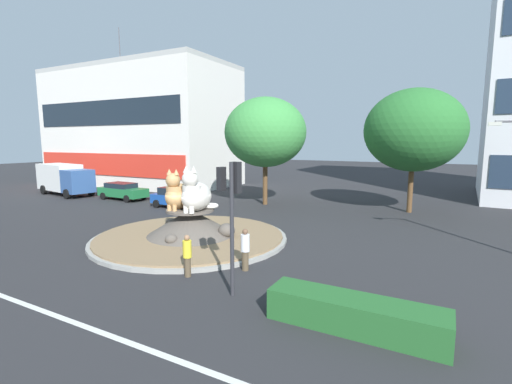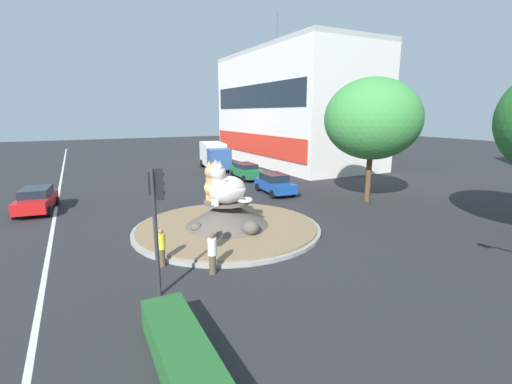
{
  "view_description": "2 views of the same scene",
  "coord_description": "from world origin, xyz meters",
  "px_view_note": "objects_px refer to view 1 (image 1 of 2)",
  "views": [
    {
      "loc": [
        11.99,
        -14.88,
        5.25
      ],
      "look_at": [
        2.75,
        2.31,
        2.48
      ],
      "focal_mm": 25.2,
      "sensor_mm": 36.0,
      "label": 1
    },
    {
      "loc": [
        17.65,
        -7.11,
        6.35
      ],
      "look_at": [
        1.87,
        0.84,
        2.44
      ],
      "focal_mm": 25.03,
      "sensor_mm": 36.0,
      "label": 2
    }
  ],
  "objects_px": {
    "traffic_light_mast": "(232,198)",
    "delivery_box_truck": "(64,178)",
    "hatchback_near_shophouse": "(123,191)",
    "pedestrian_yellow_shirt": "(187,255)",
    "second_tree_near_tower": "(414,130)",
    "pedestrian_white_shirt": "(245,249)",
    "cat_statue_calico": "(178,194)",
    "broadleaf_tree_behind_island": "(265,132)",
    "parked_car_right": "(177,197)",
    "cat_statue_white": "(195,195)",
    "shophouse_block": "(141,127)"
  },
  "relations": [
    {
      "from": "cat_statue_white",
      "to": "pedestrian_white_shirt",
      "type": "relative_size",
      "value": 1.41
    },
    {
      "from": "broadleaf_tree_behind_island",
      "to": "delivery_box_truck",
      "type": "height_order",
      "value": "broadleaf_tree_behind_island"
    },
    {
      "from": "pedestrian_yellow_shirt",
      "to": "second_tree_near_tower",
      "type": "bearing_deg",
      "value": -133.85
    },
    {
      "from": "traffic_light_mast",
      "to": "parked_car_right",
      "type": "relative_size",
      "value": 1.02
    },
    {
      "from": "traffic_light_mast",
      "to": "second_tree_near_tower",
      "type": "xyz_separation_m",
      "value": [
        3.93,
        18.48,
        2.66
      ]
    },
    {
      "from": "traffic_light_mast",
      "to": "shophouse_block",
      "type": "bearing_deg",
      "value": 59.34
    },
    {
      "from": "cat_statue_white",
      "to": "broadleaf_tree_behind_island",
      "type": "relative_size",
      "value": 0.28
    },
    {
      "from": "pedestrian_white_shirt",
      "to": "second_tree_near_tower",
      "type": "bearing_deg",
      "value": -99.09
    },
    {
      "from": "cat_statue_calico",
      "to": "cat_statue_white",
      "type": "distance_m",
      "value": 1.2
    },
    {
      "from": "pedestrian_yellow_shirt",
      "to": "hatchback_near_shophouse",
      "type": "bearing_deg",
      "value": -59.45
    },
    {
      "from": "broadleaf_tree_behind_island",
      "to": "delivery_box_truck",
      "type": "bearing_deg",
      "value": -167.1
    },
    {
      "from": "second_tree_near_tower",
      "to": "cat_statue_calico",
      "type": "bearing_deg",
      "value": -126.21
    },
    {
      "from": "delivery_box_truck",
      "to": "second_tree_near_tower",
      "type": "bearing_deg",
      "value": 21.01
    },
    {
      "from": "delivery_box_truck",
      "to": "cat_statue_calico",
      "type": "bearing_deg",
      "value": -10.69
    },
    {
      "from": "hatchback_near_shophouse",
      "to": "pedestrian_yellow_shirt",
      "type": "bearing_deg",
      "value": -32.52
    },
    {
      "from": "cat_statue_white",
      "to": "second_tree_near_tower",
      "type": "bearing_deg",
      "value": 142.11
    },
    {
      "from": "traffic_light_mast",
      "to": "shophouse_block",
      "type": "height_order",
      "value": "shophouse_block"
    },
    {
      "from": "shophouse_block",
      "to": "hatchback_near_shophouse",
      "type": "height_order",
      "value": "shophouse_block"
    },
    {
      "from": "broadleaf_tree_behind_island",
      "to": "hatchback_near_shophouse",
      "type": "relative_size",
      "value": 1.81
    },
    {
      "from": "shophouse_block",
      "to": "second_tree_near_tower",
      "type": "distance_m",
      "value": 31.69
    },
    {
      "from": "cat_statue_calico",
      "to": "shophouse_block",
      "type": "relative_size",
      "value": 0.1
    },
    {
      "from": "traffic_light_mast",
      "to": "delivery_box_truck",
      "type": "relative_size",
      "value": 0.61
    },
    {
      "from": "cat_statue_calico",
      "to": "pedestrian_white_shirt",
      "type": "bearing_deg",
      "value": 57.35
    },
    {
      "from": "second_tree_near_tower",
      "to": "pedestrian_white_shirt",
      "type": "bearing_deg",
      "value": -106.04
    },
    {
      "from": "cat_statue_calico",
      "to": "pedestrian_yellow_shirt",
      "type": "distance_m",
      "value": 5.8
    },
    {
      "from": "cat_statue_calico",
      "to": "hatchback_near_shophouse",
      "type": "xyz_separation_m",
      "value": [
        -13.26,
        7.95,
        -1.65
      ]
    },
    {
      "from": "shophouse_block",
      "to": "second_tree_near_tower",
      "type": "xyz_separation_m",
      "value": [
        31.38,
        -4.3,
        -0.94
      ]
    },
    {
      "from": "traffic_light_mast",
      "to": "broadleaf_tree_behind_island",
      "type": "bearing_deg",
      "value": 32.24
    },
    {
      "from": "hatchback_near_shophouse",
      "to": "shophouse_block",
      "type": "bearing_deg",
      "value": 130.23
    },
    {
      "from": "broadleaf_tree_behind_island",
      "to": "second_tree_near_tower",
      "type": "distance_m",
      "value": 11.17
    },
    {
      "from": "second_tree_near_tower",
      "to": "pedestrian_white_shirt",
      "type": "relative_size",
      "value": 5.17
    },
    {
      "from": "broadleaf_tree_behind_island",
      "to": "delivery_box_truck",
      "type": "distance_m",
      "value": 20.73
    },
    {
      "from": "cat_statue_calico",
      "to": "cat_statue_white",
      "type": "height_order",
      "value": "cat_statue_white"
    },
    {
      "from": "pedestrian_yellow_shirt",
      "to": "traffic_light_mast",
      "type": "bearing_deg",
      "value": 142.96
    },
    {
      "from": "cat_statue_calico",
      "to": "cat_statue_white",
      "type": "bearing_deg",
      "value": 79.36
    },
    {
      "from": "parked_car_right",
      "to": "shophouse_block",
      "type": "bearing_deg",
      "value": 147.88
    },
    {
      "from": "pedestrian_white_shirt",
      "to": "delivery_box_truck",
      "type": "xyz_separation_m",
      "value": [
        -26.06,
        9.71,
        0.72
      ]
    },
    {
      "from": "traffic_light_mast",
      "to": "delivery_box_truck",
      "type": "xyz_separation_m",
      "value": [
        -26.81,
        11.9,
        -1.72
      ]
    },
    {
      "from": "broadleaf_tree_behind_island",
      "to": "parked_car_right",
      "type": "bearing_deg",
      "value": -139.23
    },
    {
      "from": "shophouse_block",
      "to": "broadleaf_tree_behind_island",
      "type": "height_order",
      "value": "shophouse_block"
    },
    {
      "from": "traffic_light_mast",
      "to": "delivery_box_truck",
      "type": "height_order",
      "value": "traffic_light_mast"
    },
    {
      "from": "traffic_light_mast",
      "to": "parked_car_right",
      "type": "xyz_separation_m",
      "value": [
        -12.48,
        11.74,
        -2.52
      ]
    },
    {
      "from": "cat_statue_white",
      "to": "pedestrian_white_shirt",
      "type": "height_order",
      "value": "cat_statue_white"
    },
    {
      "from": "broadleaf_tree_behind_island",
      "to": "parked_car_right",
      "type": "relative_size",
      "value": 1.96
    },
    {
      "from": "cat_statue_calico",
      "to": "delivery_box_truck",
      "type": "relative_size",
      "value": 0.3
    },
    {
      "from": "traffic_light_mast",
      "to": "pedestrian_yellow_shirt",
      "type": "distance_m",
      "value": 3.48
    },
    {
      "from": "pedestrian_yellow_shirt",
      "to": "delivery_box_truck",
      "type": "bearing_deg",
      "value": -49.4
    },
    {
      "from": "delivery_box_truck",
      "to": "broadleaf_tree_behind_island",
      "type": "bearing_deg",
      "value": 21.82
    },
    {
      "from": "cat_statue_calico",
      "to": "traffic_light_mast",
      "type": "bearing_deg",
      "value": 44.59
    },
    {
      "from": "shophouse_block",
      "to": "broadleaf_tree_behind_island",
      "type": "bearing_deg",
      "value": -17.9
    }
  ]
}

